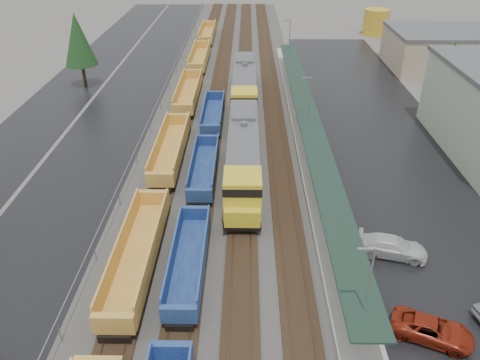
% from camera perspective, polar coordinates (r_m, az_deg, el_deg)
% --- Properties ---
extents(ballast_strip, '(20.00, 160.00, 0.08)m').
position_cam_1_polar(ballast_strip, '(65.24, -1.24, 8.55)').
color(ballast_strip, '#302D2B').
rests_on(ballast_strip, ground).
extents(trackbed, '(14.60, 160.00, 0.22)m').
position_cam_1_polar(trackbed, '(65.19, -1.25, 8.65)').
color(trackbed, black).
rests_on(trackbed, ground).
extents(west_parking_lot, '(10.00, 160.00, 0.02)m').
position_cam_1_polar(west_parking_lot, '(67.46, -14.22, 8.34)').
color(west_parking_lot, black).
rests_on(west_parking_lot, ground).
extents(west_road, '(9.00, 160.00, 0.02)m').
position_cam_1_polar(west_road, '(70.69, -22.16, 8.02)').
color(west_road, black).
rests_on(west_road, ground).
extents(east_commuter_lot, '(16.00, 100.00, 0.02)m').
position_cam_1_polar(east_commuter_lot, '(58.49, 17.41, 4.38)').
color(east_commuter_lot, black).
rests_on(east_commuter_lot, ground).
extents(station_platform, '(3.00, 80.00, 8.00)m').
position_cam_1_polar(station_platform, '(56.22, 8.17, 5.28)').
color(station_platform, '#9E9B93').
rests_on(station_platform, ground).
extents(chainlink_fence, '(0.08, 160.04, 2.02)m').
position_cam_1_polar(chainlink_fence, '(64.26, -9.92, 9.25)').
color(chainlink_fence, gray).
rests_on(chainlink_fence, ground).
extents(tree_west_far, '(4.84, 4.84, 11.00)m').
position_cam_1_polar(tree_west_far, '(76.85, -19.16, 15.89)').
color(tree_west_far, '#332316').
rests_on(tree_west_far, ground).
extents(tree_east, '(4.40, 4.40, 10.00)m').
position_cam_1_polar(tree_east, '(66.35, 24.18, 12.21)').
color(tree_east, '#332316').
rests_on(tree_east, ground).
extents(locomotive_lead, '(3.29, 21.70, 4.91)m').
position_cam_1_polar(locomotive_lead, '(47.09, 0.40, 2.92)').
color(locomotive_lead, black).
rests_on(locomotive_lead, ground).
extents(locomotive_trail, '(3.29, 21.70, 4.91)m').
position_cam_1_polar(locomotive_trail, '(66.42, 0.56, 11.31)').
color(locomotive_trail, black).
rests_on(locomotive_trail, ground).
extents(well_string_yellow, '(2.80, 123.25, 2.48)m').
position_cam_1_polar(well_string_yellow, '(52.12, -8.42, 3.75)').
color(well_string_yellow, gold).
rests_on(well_string_yellow, ground).
extents(well_string_blue, '(2.49, 84.51, 2.21)m').
position_cam_1_polar(well_string_blue, '(31.08, -7.77, -18.31)').
color(well_string_blue, navy).
rests_on(well_string_blue, ground).
extents(storage_tank, '(5.36, 5.36, 5.36)m').
position_cam_1_polar(storage_tank, '(110.41, 16.22, 17.99)').
color(storage_tank, gold).
rests_on(storage_tank, ground).
extents(parked_car_east_b, '(4.23, 5.69, 1.44)m').
position_cam_1_polar(parked_car_east_b, '(34.02, 22.36, -16.53)').
color(parked_car_east_b, maroon).
rests_on(parked_car_east_b, ground).
extents(parked_car_east_c, '(3.52, 5.86, 1.59)m').
position_cam_1_polar(parked_car_east_c, '(39.68, 18.07, -7.75)').
color(parked_car_east_c, silver).
rests_on(parked_car_east_c, ground).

